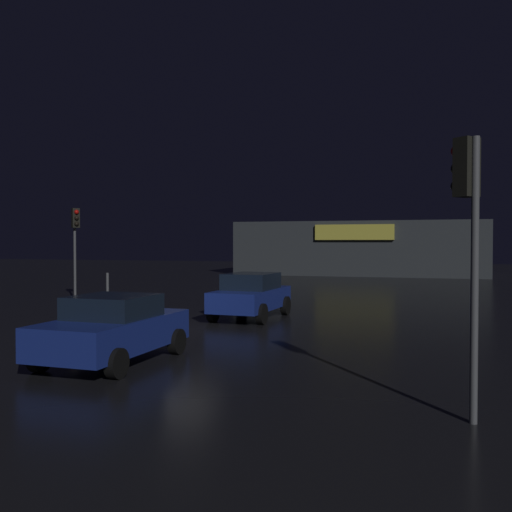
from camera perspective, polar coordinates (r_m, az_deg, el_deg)
The scene contains 7 objects.
ground_plane at distance 17.65m, azimuth -8.12°, elevation -7.42°, with size 120.00×120.00×0.00m, color black.
store_building at distance 49.45m, azimuth 10.48°, elevation 0.78°, with size 20.05×9.27×4.39m.
traffic_signal_main at distance 9.08m, azimuth 20.46°, elevation 4.47°, with size 0.43×0.41×4.26m.
traffic_signal_opposite at distance 27.18m, azimuth -17.64°, elevation 2.31°, with size 0.43×0.41×4.24m.
car_near at distance 20.22m, azimuth -0.50°, elevation -3.91°, with size 2.14×4.08×1.60m.
car_far at distance 13.24m, azimuth -14.12°, elevation -7.05°, with size 2.15×4.02×1.51m.
bollard_kerb_a at distance 28.29m, azimuth -14.66°, elevation -2.88°, with size 0.13×0.13×1.23m, color #595B60.
Camera 1 is at (7.47, -15.77, 2.70)m, focal length 39.94 mm.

